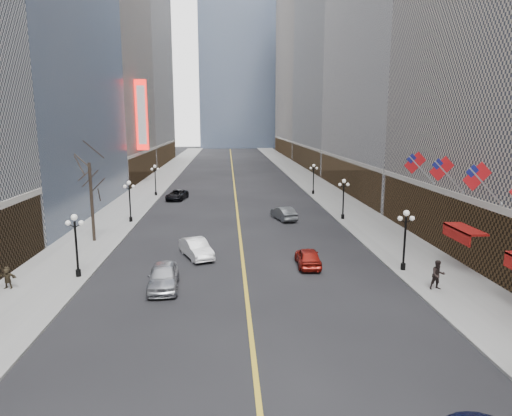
{
  "coord_description": "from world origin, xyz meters",
  "views": [
    {
      "loc": [
        -1.13,
        -1.65,
        11.02
      ],
      "look_at": [
        0.12,
        18.24,
        7.21
      ],
      "focal_mm": 32.0,
      "sensor_mm": 36.0,
      "label": 1
    }
  ],
  "objects": [
    {
      "name": "car_sb_mid",
      "position": [
        4.97,
        31.75,
        0.73
      ],
      "size": [
        1.85,
        4.33,
        1.46
      ],
      "primitive_type": "imported",
      "rotation": [
        0.0,
        0.0,
        3.11
      ],
      "color": "maroon",
      "rests_on": "ground"
    },
    {
      "name": "bldg_west_d",
      "position": [
        -29.92,
        121.0,
        36.17
      ],
      "size": [
        26.6,
        38.6,
        72.8
      ],
      "color": "beige",
      "rests_on": "ground"
    },
    {
      "name": "bldg_east_d",
      "position": [
        29.9,
        149.0,
        31.17
      ],
      "size": [
        26.6,
        46.6,
        62.8
      ],
      "color": "#AA9D8D",
      "rests_on": "ground"
    },
    {
      "name": "streetlamp_west_2",
      "position": [
        -11.8,
        48.0,
        2.9
      ],
      "size": [
        1.26,
        0.44,
        4.52
      ],
      "color": "black",
      "rests_on": "sidewalk_west"
    },
    {
      "name": "streetlamp_west_1",
      "position": [
        -11.8,
        30.0,
        2.9
      ],
      "size": [
        1.26,
        0.44,
        4.52
      ],
      "color": "black",
      "rests_on": "sidewalk_west"
    },
    {
      "name": "sidewalk_east",
      "position": [
        14.0,
        70.0,
        0.07
      ],
      "size": [
        6.0,
        230.0,
        0.15
      ],
      "primitive_type": "cube",
      "color": "gray",
      "rests_on": "ground"
    },
    {
      "name": "lane_line",
      "position": [
        0.0,
        80.0,
        0.01
      ],
      "size": [
        0.25,
        200.0,
        0.02
      ],
      "primitive_type": "cube",
      "color": "gold",
      "rests_on": "ground"
    },
    {
      "name": "car_nb_near",
      "position": [
        -5.48,
        27.67,
        0.84
      ],
      "size": [
        2.33,
        5.06,
        1.68
      ],
      "primitive_type": "imported",
      "rotation": [
        0.0,
        0.0,
        0.07
      ],
      "color": "#A1A3A8",
      "rests_on": "ground"
    },
    {
      "name": "flag_3",
      "position": [
        15.31,
        27.0,
        7.29
      ],
      "size": [
        2.87,
        0.12,
        2.87
      ],
      "color": "#B2B2B7",
      "rests_on": "ground"
    },
    {
      "name": "streetlamp_east_3",
      "position": [
        11.8,
        66.0,
        2.9
      ],
      "size": [
        1.26,
        0.44,
        4.52
      ],
      "color": "black",
      "rests_on": "sidewalk_east"
    },
    {
      "name": "awning_c",
      "position": [
        16.11,
        30.0,
        3.08
      ],
      "size": [
        1.4,
        4.0,
        0.93
      ],
      "color": "maroon",
      "rests_on": "ground"
    },
    {
      "name": "car_sb_far",
      "position": [
        5.14,
        48.5,
        0.75
      ],
      "size": [
        2.71,
        4.81,
        1.5
      ],
      "primitive_type": "imported",
      "rotation": [
        0.0,
        0.0,
        3.4
      ],
      "color": "#4D5155",
      "rests_on": "ground"
    },
    {
      "name": "streetlamp_west_3",
      "position": [
        -11.8,
        66.0,
        2.9
      ],
      "size": [
        1.26,
        0.44,
        4.52
      ],
      "color": "black",
      "rests_on": "sidewalk_west"
    },
    {
      "name": "sidewalk_west",
      "position": [
        -14.0,
        70.0,
        0.07
      ],
      "size": [
        6.0,
        230.0,
        0.15
      ],
      "primitive_type": "cube",
      "color": "gray",
      "rests_on": "ground"
    },
    {
      "name": "tree_west_far",
      "position": [
        -13.5,
        40.0,
        6.24
      ],
      "size": [
        3.6,
        3.6,
        7.92
      ],
      "color": "#2D231C",
      "rests_on": "sidewalk_west"
    },
    {
      "name": "bldg_east_c",
      "position": [
        29.88,
        106.0,
        24.18
      ],
      "size": [
        26.6,
        40.6,
        48.8
      ],
      "color": "#98989A",
      "rests_on": "ground"
    },
    {
      "name": "ped_west_far",
      "position": [
        -15.68,
        27.88,
        0.9
      ],
      "size": [
        1.43,
        0.59,
        1.5
      ],
      "primitive_type": "imported",
      "rotation": [
        0.0,
        0.0,
        -0.14
      ],
      "color": "#332A1C",
      "rests_on": "sidewalk_west"
    },
    {
      "name": "ped_east_walk",
      "position": [
        12.5,
        25.94,
        1.13
      ],
      "size": [
        0.97,
        0.56,
        1.97
      ],
      "primitive_type": "imported",
      "rotation": [
        0.0,
        0.0,
        0.04
      ],
      "color": "black",
      "rests_on": "sidewalk_east"
    },
    {
      "name": "streetlamp_east_1",
      "position": [
        11.8,
        30.0,
        2.9
      ],
      "size": [
        1.26,
        0.44,
        4.52
      ],
      "color": "black",
      "rests_on": "sidewalk_east"
    },
    {
      "name": "theatre_marquee",
      "position": [
        -15.88,
        80.0,
        12.0
      ],
      "size": [
        2.0,
        0.55,
        12.0
      ],
      "color": "red",
      "rests_on": "ground"
    },
    {
      "name": "flag_4",
      "position": [
        15.31,
        32.0,
        7.29
      ],
      "size": [
        2.87,
        0.12,
        2.87
      ],
      "color": "#B2B2B7",
      "rests_on": "ground"
    },
    {
      "name": "bldg_west_c",
      "position": [
        -29.88,
        87.0,
        25.19
      ],
      "size": [
        26.6,
        30.6,
        50.8
      ],
      "color": "#AA9D8D",
      "rests_on": "ground"
    },
    {
      "name": "streetlamp_east_2",
      "position": [
        11.8,
        48.0,
        2.9
      ],
      "size": [
        1.26,
        0.44,
        4.52
      ],
      "color": "black",
      "rests_on": "sidewalk_east"
    },
    {
      "name": "car_nb_mid",
      "position": [
        -3.76,
        34.59,
        0.77
      ],
      "size": [
        3.24,
        4.93,
        1.53
      ],
      "primitive_type": "imported",
      "rotation": [
        0.0,
        0.0,
        0.38
      ],
      "color": "white",
      "rests_on": "ground"
    },
    {
      "name": "car_nb_far",
      "position": [
        -8.35,
        62.76,
        0.7
      ],
      "size": [
        3.14,
        5.36,
        1.4
      ],
      "primitive_type": "imported",
      "rotation": [
        0.0,
        0.0,
        -0.17
      ],
      "color": "black",
      "rests_on": "ground"
    },
    {
      "name": "flag_5",
      "position": [
        15.31,
        37.0,
        7.29
      ],
      "size": [
        2.87,
        0.12,
        2.87
      ],
      "color": "#B2B2B7",
      "rests_on": "ground"
    }
  ]
}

